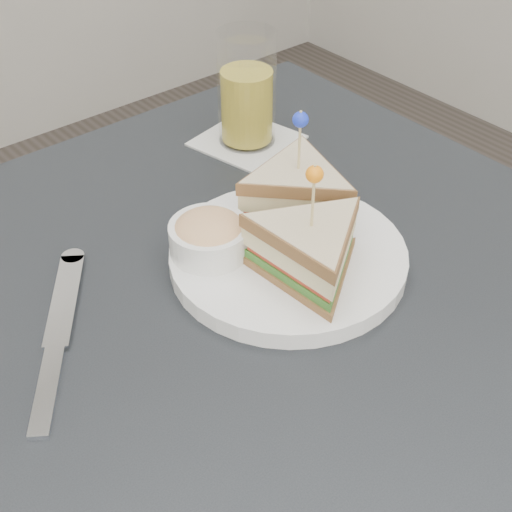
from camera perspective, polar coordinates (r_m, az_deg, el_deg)
name	(u,v)px	position (r m, az deg, el deg)	size (l,w,h in m)	color
table	(255,360)	(0.74, -0.10, -8.28)	(0.80, 0.80, 0.75)	black
plate_meal	(291,230)	(0.72, 2.80, 2.13)	(0.28, 0.27, 0.14)	white
cutlery_knife	(57,340)	(0.67, -15.63, -6.46)	(0.15, 0.21, 0.01)	white
drink_set	(247,96)	(0.91, -0.75, 12.71)	(0.14, 0.14, 0.15)	silver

